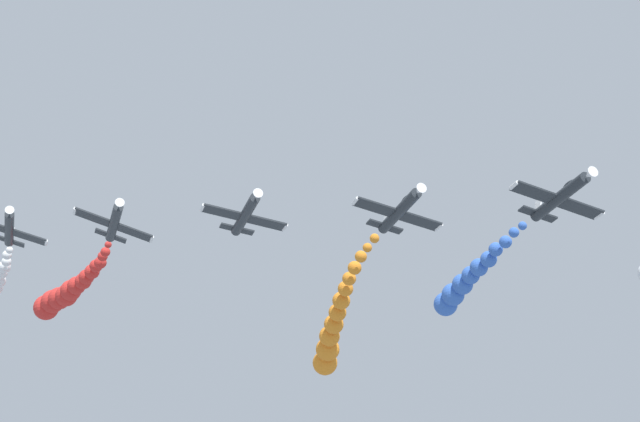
# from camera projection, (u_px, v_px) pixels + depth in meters

# --- Properties ---
(airplane_left_inner) EXTENTS (9.44, 10.35, 2.98)m
(airplane_left_inner) POSITION_uv_depth(u_px,v_px,m) (560.00, 197.00, 85.88)
(airplane_left_inner) COLOR #23282D
(smoke_trail_left_inner) EXTENTS (3.34, 18.03, 5.09)m
(smoke_trail_left_inner) POSITION_uv_depth(u_px,v_px,m) (464.00, 284.00, 101.22)
(smoke_trail_left_inner) COLOR blue
(airplane_right_inner) EXTENTS (9.47, 10.35, 2.89)m
(airplane_right_inner) POSITION_uv_depth(u_px,v_px,m) (400.00, 211.00, 91.35)
(airplane_right_inner) COLOR #23282D
(smoke_trail_right_inner) EXTENTS (4.69, 26.96, 9.16)m
(smoke_trail_right_inner) POSITION_uv_depth(u_px,v_px,m) (333.00, 332.00, 112.64)
(smoke_trail_right_inner) COLOR orange
(airplane_left_outer) EXTENTS (9.53, 10.35, 2.61)m
(airplane_left_outer) POSITION_uv_depth(u_px,v_px,m) (246.00, 214.00, 96.82)
(airplane_left_outer) COLOR #23282D
(airplane_right_outer) EXTENTS (9.34, 10.35, 3.21)m
(airplane_right_outer) POSITION_uv_depth(u_px,v_px,m) (114.00, 222.00, 102.88)
(airplane_right_outer) COLOR #23282D
(smoke_trail_right_outer) EXTENTS (8.41, 26.74, 3.78)m
(smoke_trail_right_outer) POSITION_uv_depth(u_px,v_px,m) (64.00, 294.00, 123.98)
(smoke_trail_right_outer) COLOR red
(airplane_trailing) EXTENTS (9.41, 10.35, 3.05)m
(airplane_trailing) POSITION_uv_depth(u_px,v_px,m) (9.00, 228.00, 109.35)
(airplane_trailing) COLOR #23282D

